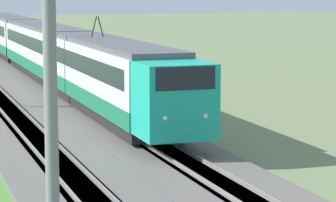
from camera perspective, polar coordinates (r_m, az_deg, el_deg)
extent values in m
cube|color=#605B56|center=(58.46, -8.96, 1.63)|extent=(240.00, 4.40, 0.30)
cube|color=#4C4238|center=(58.46, -8.96, 1.63)|extent=(240.00, 1.57, 0.30)
cube|color=gray|center=(58.35, -9.48, 1.83)|extent=(240.00, 0.07, 0.15)
cube|color=gray|center=(58.53, -8.45, 1.87)|extent=(240.00, 0.07, 0.15)
cube|color=#19A88E|center=(29.91, 0.46, 0.08)|extent=(2.48, 2.73, 2.83)
cube|color=black|center=(29.45, 0.70, 1.81)|extent=(1.78, 2.28, 0.85)
sphere|color=#F2EAC6|center=(28.62, -0.24, -1.24)|extent=(0.20, 0.20, 0.20)
sphere|color=#F2EAC6|center=(29.15, 2.68, -1.08)|extent=(0.20, 0.20, 0.20)
cube|color=#196B47|center=(39.27, -4.17, 0.46)|extent=(16.94, 2.85, 0.79)
cube|color=silver|center=(39.11, -4.19, 2.51)|extent=(16.94, 2.85, 2.04)
cube|color=black|center=(39.10, -4.19, 2.75)|extent=(15.58, 2.87, 0.86)
cube|color=#515156|center=(39.02, -4.20, 4.18)|extent=(16.94, 2.62, 0.25)
cube|color=black|center=(39.37, -4.16, -0.51)|extent=(16.09, 2.42, 0.55)
cylinder|color=black|center=(32.85, -2.15, -1.92)|extent=(0.86, 0.12, 0.86)
cylinder|color=black|center=(33.17, -0.38, -1.82)|extent=(0.86, 0.12, 0.86)
cube|color=#196B47|center=(57.54, -8.85, 2.78)|extent=(19.42, 2.85, 0.79)
cube|color=silver|center=(57.43, -8.88, 4.18)|extent=(19.42, 2.85, 2.04)
cube|color=black|center=(57.42, -8.88, 4.35)|extent=(17.86, 2.87, 0.86)
cube|color=#515156|center=(57.37, -8.90, 5.32)|extent=(19.42, 2.62, 0.25)
cube|color=black|center=(57.61, -8.83, 2.11)|extent=(18.44, 2.42, 0.55)
cube|color=#196B47|center=(77.29, -11.39, 4.03)|extent=(19.42, 2.85, 0.79)
cube|color=silver|center=(77.20, -11.42, 5.08)|extent=(19.42, 2.85, 2.04)
cube|color=black|center=(77.20, -11.42, 5.20)|extent=(17.86, 2.87, 0.86)
cube|color=#515156|center=(77.16, -11.44, 5.92)|extent=(19.42, 2.62, 0.25)
cube|color=black|center=(77.33, -11.37, 3.53)|extent=(18.44, 2.42, 0.55)
cylinder|color=black|center=(41.40, -5.33, 5.32)|extent=(0.06, 0.33, 1.08)
cylinder|color=black|center=(41.49, -4.86, 5.33)|extent=(0.06, 0.33, 1.08)
cube|color=black|center=(33.17, -1.26, -3.37)|extent=(0.10, 0.10, 0.00)
cylinder|color=slate|center=(12.84, -8.39, -0.59)|extent=(0.22, 0.22, 9.28)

